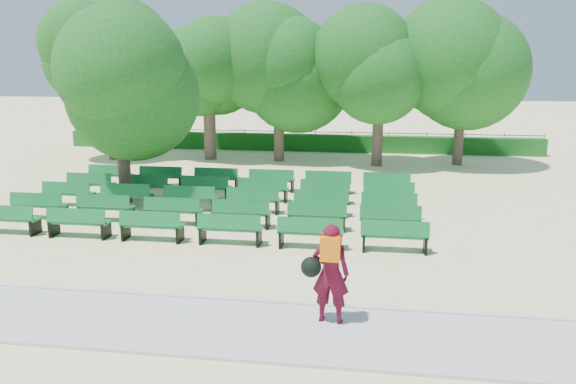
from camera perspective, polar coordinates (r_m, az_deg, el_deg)
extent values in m
plane|color=beige|center=(17.55, -5.17, -2.59)|extent=(120.00, 120.00, 0.00)
cube|color=beige|center=(10.92, -14.49, -12.68)|extent=(30.00, 2.20, 0.06)
cube|color=silver|center=(11.88, -12.33, -10.30)|extent=(30.00, 0.12, 0.10)
cube|color=#175A1B|center=(30.98, 0.88, 5.06)|extent=(26.00, 0.70, 0.90)
cube|color=#136D32|center=(18.23, -6.66, -0.68)|extent=(1.69, 0.47, 0.06)
cube|color=#136D32|center=(17.99, -6.84, -0.10)|extent=(1.69, 0.13, 0.40)
cylinder|color=brown|center=(19.98, -16.34, 2.87)|extent=(0.43, 0.43, 2.75)
ellipsoid|color=#195D1C|center=(19.72, -16.82, 10.25)|extent=(4.35, 4.35, 3.92)
imported|color=#4F0B1E|center=(10.22, 4.35, -8.25)|extent=(0.73, 0.52, 1.86)
cube|color=orange|center=(9.84, 4.31, -5.79)|extent=(0.35, 0.17, 0.43)
sphere|color=black|center=(10.15, 2.36, -7.63)|extent=(0.37, 0.37, 0.37)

